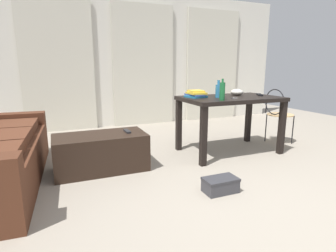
# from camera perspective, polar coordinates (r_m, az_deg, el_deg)

# --- Properties ---
(ground_plane) EXTENTS (8.91, 8.91, 0.00)m
(ground_plane) POSITION_cam_1_polar(r_m,az_deg,el_deg) (3.74, 5.51, -5.88)
(ground_plane) COLOR gray
(wall_back) EXTENTS (6.17, 0.10, 2.56)m
(wall_back) POSITION_cam_1_polar(r_m,az_deg,el_deg) (5.64, -5.35, 13.44)
(wall_back) COLOR silver
(wall_back) RESTS_ON ground
(curtains) EXTENTS (4.39, 0.03, 2.33)m
(curtains) POSITION_cam_1_polar(r_m,az_deg,el_deg) (5.56, -5.05, 12.29)
(curtains) COLOR beige
(curtains) RESTS_ON ground
(coffee_table) EXTENTS (1.02, 0.52, 0.42)m
(coffee_table) POSITION_cam_1_polar(r_m,az_deg,el_deg) (3.22, -13.78, -5.33)
(coffee_table) COLOR black
(coffee_table) RESTS_ON ground
(craft_table) EXTENTS (1.30, 0.79, 0.77)m
(craft_table) POSITION_cam_1_polar(r_m,az_deg,el_deg) (3.79, 12.78, 4.33)
(craft_table) COLOR black
(craft_table) RESTS_ON ground
(wire_chair) EXTENTS (0.39, 0.39, 0.84)m
(wire_chair) POSITION_cam_1_polar(r_m,az_deg,el_deg) (4.47, 21.79, 3.10)
(wire_chair) COLOR tan
(wire_chair) RESTS_ON ground
(bottle_near) EXTENTS (0.07, 0.07, 0.26)m
(bottle_near) POSITION_cam_1_polar(r_m,az_deg,el_deg) (3.36, 11.21, 7.12)
(bottle_near) COLOR #195B2D
(bottle_near) RESTS_ON craft_table
(bottle_far) EXTENTS (0.07, 0.07, 0.22)m
(bottle_far) POSITION_cam_1_polar(r_m,az_deg,el_deg) (3.65, 10.41, 7.25)
(bottle_far) COLOR teal
(bottle_far) RESTS_ON craft_table
(bowl) EXTENTS (0.18, 0.18, 0.09)m
(bowl) POSITION_cam_1_polar(r_m,az_deg,el_deg) (4.01, 14.12, 6.85)
(bowl) COLOR beige
(bowl) RESTS_ON craft_table
(book_stack) EXTENTS (0.26, 0.30, 0.09)m
(book_stack) POSITION_cam_1_polar(r_m,az_deg,el_deg) (3.64, 5.77, 6.64)
(book_stack) COLOR #1E668C
(book_stack) RESTS_ON craft_table
(tv_remote_on_table) EXTENTS (0.13, 0.19, 0.02)m
(tv_remote_on_table) POSITION_cam_1_polar(r_m,az_deg,el_deg) (4.06, 18.50, 6.20)
(tv_remote_on_table) COLOR black
(tv_remote_on_table) RESTS_ON craft_table
(scissors) EXTENTS (0.11, 0.09, 0.00)m
(scissors) POSITION_cam_1_polar(r_m,az_deg,el_deg) (3.58, 13.43, 5.62)
(scissors) COLOR #9EA0A5
(scissors) RESTS_ON craft_table
(tv_remote_primary) EXTENTS (0.05, 0.17, 0.02)m
(tv_remote_primary) POSITION_cam_1_polar(r_m,az_deg,el_deg) (3.23, -8.48, -1.06)
(tv_remote_primary) COLOR #232326
(tv_remote_primary) RESTS_ON coffee_table
(shoebox) EXTENTS (0.32, 0.19, 0.14)m
(shoebox) POSITION_cam_1_polar(r_m,az_deg,el_deg) (2.69, 10.82, -11.92)
(shoebox) COLOR #38383D
(shoebox) RESTS_ON ground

